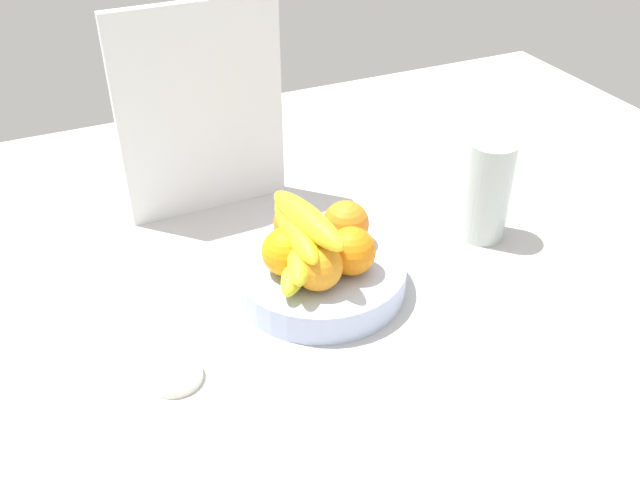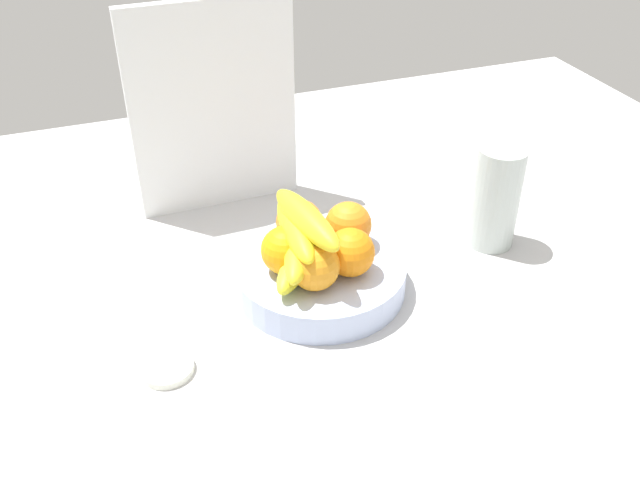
{
  "view_description": "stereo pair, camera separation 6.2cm",
  "coord_description": "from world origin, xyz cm",
  "views": [
    {
      "loc": [
        -37.99,
        -77.16,
        65.66
      ],
      "look_at": [
        -3.78,
        -1.95,
        8.75
      ],
      "focal_mm": 39.11,
      "sensor_mm": 36.0,
      "label": 1
    },
    {
      "loc": [
        -32.23,
        -79.52,
        65.66
      ],
      "look_at": [
        -3.78,
        -1.95,
        8.75
      ],
      "focal_mm": 39.11,
      "sensor_mm": 36.0,
      "label": 2
    }
  ],
  "objects": [
    {
      "name": "orange_front_left",
      "position": [
        1.82,
        0.98,
        8.28
      ],
      "size": [
        7.08,
        7.08,
        7.08
      ],
      "primitive_type": "sphere",
      "color": "orange",
      "rests_on": "fruit_bowl"
    },
    {
      "name": "cutting_board",
      "position": [
        -11.7,
        27.83,
        18.0
      ],
      "size": [
        28.03,
        2.46,
        36.0
      ],
      "primitive_type": "cube",
      "rotation": [
        0.0,
        0.0,
        0.02
      ],
      "color": "white",
      "rests_on": "ground_plane"
    },
    {
      "name": "orange_back_right",
      "position": [
        -0.59,
        -5.69,
        8.28
      ],
      "size": [
        7.08,
        7.08,
        7.08
      ],
      "primitive_type": "sphere",
      "color": "orange",
      "rests_on": "fruit_bowl"
    },
    {
      "name": "thermos_tumbler",
      "position": [
        26.7,
        -0.27,
        8.57
      ],
      "size": [
        7.69,
        7.69,
        17.14
      ],
      "primitive_type": "cylinder",
      "color": "#B5C1BB",
      "rests_on": "ground_plane"
    },
    {
      "name": "jar_lid",
      "position": [
        -28.54,
        -11.43,
        0.51
      ],
      "size": [
        7.11,
        7.11,
        1.02
      ],
      "primitive_type": "cylinder",
      "color": "white",
      "rests_on": "ground_plane"
    },
    {
      "name": "banana_bunch",
      "position": [
        -6.87,
        -2.35,
        10.05
      ],
      "size": [
        13.27,
        18.87,
        10.6
      ],
      "color": "yellow",
      "rests_on": "fruit_bowl"
    },
    {
      "name": "ground_plane",
      "position": [
        0.0,
        0.0,
        -1.5
      ],
      "size": [
        180.0,
        140.0,
        3.0
      ],
      "primitive_type": "cube",
      "color": "#B2B1B2"
    },
    {
      "name": "fruit_bowl",
      "position": [
        -3.78,
        -1.95,
        2.37
      ],
      "size": [
        25.58,
        25.58,
        4.75
      ],
      "primitive_type": "cylinder",
      "color": "silver",
      "rests_on": "ground_plane"
    },
    {
      "name": "orange_center",
      "position": [
        -9.06,
        -2.0,
        8.28
      ],
      "size": [
        7.08,
        7.08,
        7.08
      ],
      "primitive_type": "sphere",
      "color": "orange",
      "rests_on": "fruit_bowl"
    },
    {
      "name": "orange_front_right",
      "position": [
        -4.88,
        4.16,
        8.28
      ],
      "size": [
        7.08,
        7.08,
        7.08
      ],
      "primitive_type": "sphere",
      "color": "orange",
      "rests_on": "fruit_bowl"
    },
    {
      "name": "orange_back_left",
      "position": [
        -6.39,
        -6.95,
        8.28
      ],
      "size": [
        7.08,
        7.08,
        7.08
      ],
      "primitive_type": "sphere",
      "color": "orange",
      "rests_on": "fruit_bowl"
    }
  ]
}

